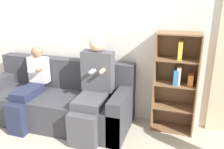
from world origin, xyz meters
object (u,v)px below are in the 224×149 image
adult_seated (93,85)px  bookshelf (176,80)px  child_seated (29,88)px  couch (59,101)px

adult_seated → bookshelf: bookshelf is taller
child_seated → bookshelf: 2.01m
couch → adult_seated: adult_seated is taller
couch → bookshelf: (1.61, 0.28, 0.40)m
child_seated → couch: bearing=27.2°
couch → bookshelf: 1.69m
adult_seated → child_seated: size_ratio=1.20×
adult_seated → child_seated: (-0.94, -0.05, -0.13)m
child_seated → adult_seated: bearing=3.3°
adult_seated → couch: bearing=168.6°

